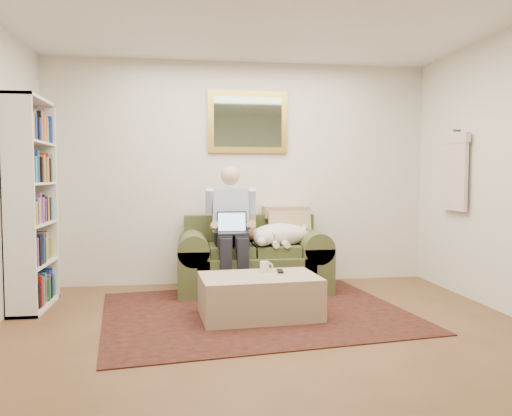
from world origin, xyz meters
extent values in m
cube|color=brown|center=(0.00, 0.00, 0.00)|extent=(4.50, 5.00, 0.01)
cube|color=silver|center=(0.00, 2.50, 1.30)|extent=(4.50, 0.01, 2.60)
cube|color=black|center=(-0.02, 1.14, 0.01)|extent=(2.98, 2.51, 0.01)
cube|color=#4B4C28|center=(0.08, 2.02, 0.20)|extent=(1.24, 0.80, 0.40)
cube|color=#4B4C28|center=(0.08, 2.36, 0.61)|extent=(1.51, 0.17, 0.41)
cube|color=#4B4C28|center=(-0.57, 2.02, 0.25)|extent=(0.33, 0.80, 0.83)
cube|color=#4B4C28|center=(0.74, 2.02, 0.25)|extent=(0.33, 0.80, 0.83)
cube|color=#4B4C28|center=(-0.16, 1.97, 0.46)|extent=(0.47, 0.54, 0.12)
cube|color=#4B4C28|center=(0.33, 1.97, 0.46)|extent=(0.47, 0.54, 0.12)
cube|color=black|center=(-0.16, 1.79, 0.67)|extent=(0.32, 0.22, 0.02)
cube|color=black|center=(-0.16, 1.90, 0.78)|extent=(0.32, 0.06, 0.22)
cube|color=#99BFF2|center=(-0.16, 1.89, 0.78)|extent=(0.29, 0.04, 0.19)
cube|color=#CAAF86|center=(0.00, 0.98, 0.19)|extent=(1.09, 0.74, 0.38)
cylinder|color=white|center=(0.07, 1.12, 0.43)|extent=(0.08, 0.08, 0.10)
cube|color=black|center=(0.21, 1.11, 0.39)|extent=(0.06, 0.15, 0.02)
cube|color=gold|center=(0.08, 2.48, 1.90)|extent=(0.94, 0.04, 0.72)
cube|color=gray|center=(0.08, 2.46, 1.90)|extent=(0.80, 0.01, 0.58)
camera|label=1|loc=(-0.65, -3.38, 1.26)|focal=35.00mm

